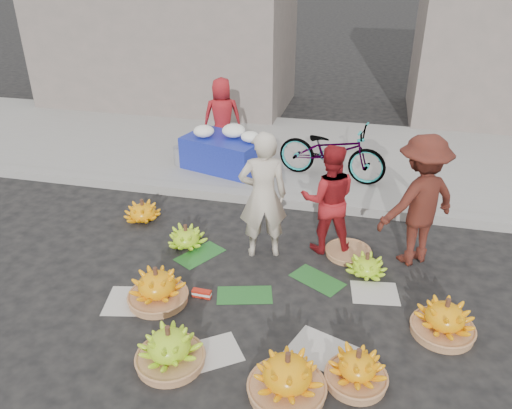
% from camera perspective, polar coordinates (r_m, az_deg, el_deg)
% --- Properties ---
extents(ground, '(80.00, 80.00, 0.00)m').
position_cam_1_polar(ground, '(6.14, 0.08, -9.35)').
color(ground, black).
rests_on(ground, ground).
extents(curb, '(40.00, 0.25, 0.15)m').
position_cam_1_polar(curb, '(7.94, 3.75, 0.40)').
color(curb, gray).
rests_on(curb, ground).
extents(sidewalk, '(40.00, 4.00, 0.12)m').
position_cam_1_polar(sidewalk, '(9.84, 5.89, 5.74)').
color(sidewalk, gray).
rests_on(sidewalk, ground).
extents(building_left, '(6.00, 3.00, 4.00)m').
position_cam_1_polar(building_left, '(13.14, -10.31, 19.72)').
color(building_left, gray).
rests_on(building_left, sidewalk).
extents(newspaper_scatter, '(3.20, 1.80, 0.00)m').
position_cam_1_polar(newspaper_scatter, '(5.54, -1.88, -14.15)').
color(newspaper_scatter, beige).
rests_on(newspaper_scatter, ground).
extents(banana_leaves, '(2.00, 1.00, 0.00)m').
position_cam_1_polar(banana_leaves, '(6.31, -0.39, -8.14)').
color(banana_leaves, '#1D5721').
rests_on(banana_leaves, ground).
extents(banana_bunch_0, '(0.75, 0.75, 0.47)m').
position_cam_1_polar(banana_bunch_0, '(5.91, -11.24, -9.22)').
color(banana_bunch_0, '#A16A43').
rests_on(banana_bunch_0, ground).
extents(banana_bunch_1, '(0.72, 0.72, 0.46)m').
position_cam_1_polar(banana_bunch_1, '(5.13, -9.88, -15.82)').
color(banana_bunch_1, '#A16A43').
rests_on(banana_bunch_1, ground).
extents(banana_bunch_2, '(0.72, 0.72, 0.48)m').
position_cam_1_polar(banana_bunch_2, '(4.79, 3.59, -18.96)').
color(banana_bunch_2, '#A16A43').
rests_on(banana_bunch_2, ground).
extents(banana_bunch_3, '(0.65, 0.65, 0.41)m').
position_cam_1_polar(banana_bunch_3, '(4.99, 11.47, -17.95)').
color(banana_bunch_3, '#A16A43').
rests_on(banana_bunch_3, ground).
extents(banana_bunch_4, '(0.72, 0.72, 0.45)m').
position_cam_1_polar(banana_bunch_4, '(5.73, 20.75, -12.12)').
color(banana_bunch_4, '#A16A43').
rests_on(banana_bunch_4, ground).
extents(banana_bunch_5, '(0.56, 0.56, 0.31)m').
position_cam_1_polar(banana_bunch_5, '(6.42, 12.52, -6.81)').
color(banana_bunch_5, '#86C91C').
rests_on(banana_bunch_5, ground).
extents(banana_bunch_6, '(0.65, 0.65, 0.33)m').
position_cam_1_polar(banana_bunch_6, '(6.90, -8.01, -3.67)').
color(banana_bunch_6, '#86C91C').
rests_on(banana_bunch_6, ground).
extents(banana_bunch_7, '(0.63, 0.63, 0.34)m').
position_cam_1_polar(banana_bunch_7, '(7.65, -12.81, -0.75)').
color(banana_bunch_7, '#FFA80C').
rests_on(banana_bunch_7, ground).
extents(basket_spare, '(0.60, 0.60, 0.07)m').
position_cam_1_polar(basket_spare, '(6.81, 10.48, -5.41)').
color(basket_spare, '#A16A43').
rests_on(basket_spare, ground).
extents(incense_stack, '(0.23, 0.08, 0.09)m').
position_cam_1_polar(incense_stack, '(5.98, -6.23, -10.08)').
color(incense_stack, red).
rests_on(incense_stack, ground).
extents(vendor_cream, '(0.73, 0.59, 1.72)m').
position_cam_1_polar(vendor_cream, '(6.33, 0.80, 0.98)').
color(vendor_cream, beige).
rests_on(vendor_cream, ground).
extents(vendor_red, '(0.82, 0.69, 1.50)m').
position_cam_1_polar(vendor_red, '(6.55, 8.27, 0.59)').
color(vendor_red, '#AA1A1C').
rests_on(vendor_red, ground).
extents(man_striped, '(1.27, 1.19, 1.72)m').
position_cam_1_polar(man_striped, '(6.52, 18.17, 0.38)').
color(man_striped, maroon).
rests_on(man_striped, ground).
extents(flower_table, '(1.55, 1.20, 0.79)m').
position_cam_1_polar(flower_table, '(8.93, -3.63, 6.18)').
color(flower_table, navy).
rests_on(flower_table, sidewalk).
extents(grey_bucket, '(0.30, 0.30, 0.34)m').
position_cam_1_polar(grey_bucket, '(9.21, -8.46, 5.56)').
color(grey_bucket, gray).
rests_on(grey_bucket, sidewalk).
extents(flower_vendor, '(0.82, 0.67, 1.45)m').
position_cam_1_polar(flower_vendor, '(9.46, -3.87, 9.97)').
color(flower_vendor, '#AA1A1C').
rests_on(flower_vendor, sidewalk).
extents(bicycle, '(0.99, 1.95, 0.98)m').
position_cam_1_polar(bicycle, '(8.53, 8.65, 6.06)').
color(bicycle, gray).
rests_on(bicycle, sidewalk).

